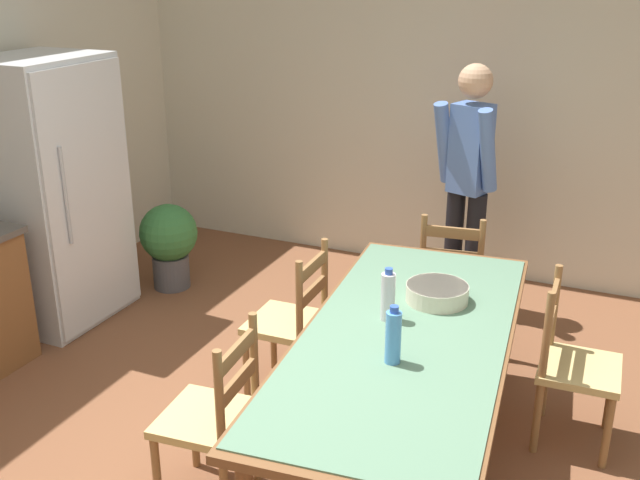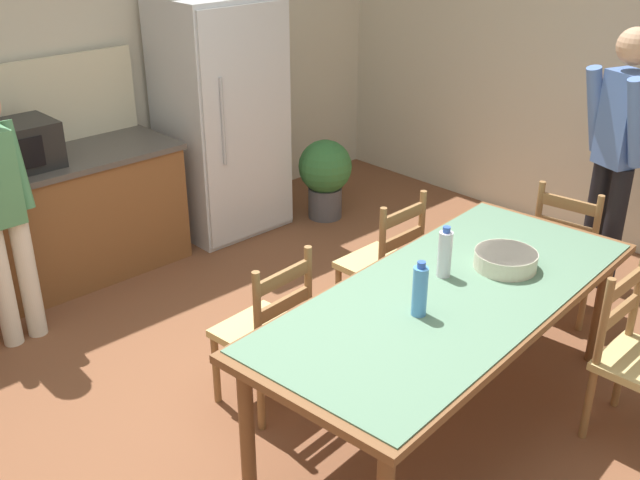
{
  "view_description": "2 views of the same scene",
  "coord_description": "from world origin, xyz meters",
  "views": [
    {
      "loc": [
        -2.45,
        -1.46,
        2.41
      ],
      "look_at": [
        0.41,
        -0.19,
        1.22
      ],
      "focal_mm": 42.0,
      "sensor_mm": 36.0,
      "label": 1
    },
    {
      "loc": [
        -2.06,
        -2.42,
        2.53
      ],
      "look_at": [
        0.11,
        -0.13,
        1.03
      ],
      "focal_mm": 42.0,
      "sensor_mm": 36.0,
      "label": 2
    }
  ],
  "objects": [
    {
      "name": "person_at_counter",
      "position": [
        -0.69,
        1.69,
        0.88
      ],
      "size": [
        0.39,
        0.27,
        1.57
      ],
      "rotation": [
        0.0,
        0.0,
        1.57
      ],
      "color": "silver",
      "rests_on": "ground"
    },
    {
      "name": "person_by_table",
      "position": [
        2.55,
        -0.37,
        0.99
      ],
      "size": [
        0.38,
        0.49,
        1.76
      ],
      "rotation": [
        0.0,
        0.0,
        2.82
      ],
      "color": "black",
      "rests_on": "ground"
    },
    {
      "name": "bottle_near_centre",
      "position": [
        0.3,
        -0.59,
        0.88
      ],
      "size": [
        0.07,
        0.07,
        0.27
      ],
      "color": "#4C8ED6",
      "rests_on": "dining_table"
    },
    {
      "name": "wall_back",
      "position": [
        0.0,
        2.66,
        1.45
      ],
      "size": [
        6.52,
        0.12,
        2.9
      ],
      "primitive_type": "cube",
      "color": "beige",
      "rests_on": "ground"
    },
    {
      "name": "serving_bowl",
      "position": [
        0.98,
        -0.59,
        0.8
      ],
      "size": [
        0.32,
        0.32,
        0.09
      ],
      "color": "beige",
      "rests_on": "dining_table"
    },
    {
      "name": "bottle_off_centre",
      "position": [
        0.68,
        -0.43,
        0.88
      ],
      "size": [
        0.07,
        0.07,
        0.27
      ],
      "color": "silver",
      "rests_on": "dining_table"
    },
    {
      "name": "potted_plant",
      "position": [
        1.95,
        1.76,
        0.39
      ],
      "size": [
        0.44,
        0.44,
        0.67
      ],
      "color": "#4C4C51",
      "rests_on": "ground"
    },
    {
      "name": "microwave",
      "position": [
        -0.35,
        2.21,
        1.03
      ],
      "size": [
        0.5,
        0.39,
        0.3
      ],
      "color": "black",
      "rests_on": "kitchen_counter"
    },
    {
      "name": "chair_side_far_right",
      "position": [
        1.01,
        0.26,
        0.44
      ],
      "size": [
        0.43,
        0.41,
        0.91
      ],
      "rotation": [
        0.0,
        0.0,
        3.17
      ],
      "color": "olive",
      "rests_on": "ground"
    },
    {
      "name": "wall_right",
      "position": [
        3.26,
        0.0,
        1.45
      ],
      "size": [
        0.12,
        5.2,
        2.9
      ],
      "primitive_type": "cube",
      "color": "beige",
      "rests_on": "ground"
    },
    {
      "name": "dining_table",
      "position": [
        0.58,
        -0.56,
        0.68
      ],
      "size": [
        2.33,
        1.17,
        0.75
      ],
      "rotation": [
        0.0,
        0.0,
        0.09
      ],
      "color": "brown",
      "rests_on": "ground"
    },
    {
      "name": "refrigerator",
      "position": [
        1.25,
        2.19,
        0.91
      ],
      "size": [
        0.84,
        0.73,
        1.82
      ],
      "color": "silver",
      "rests_on": "ground"
    },
    {
      "name": "chair_head_end",
      "position": [
        1.99,
        -0.43,
        0.44
      ],
      "size": [
        0.45,
        0.47,
        0.91
      ],
      "rotation": [
        0.0,
        0.0,
        1.71
      ],
      "color": "olive",
      "rests_on": "ground"
    },
    {
      "name": "chair_side_near_right",
      "position": [
        1.16,
        -1.28,
        0.44
      ],
      "size": [
        0.43,
        0.41,
        0.91
      ],
      "rotation": [
        0.0,
        0.0,
        0.03
      ],
      "color": "olive",
      "rests_on": "ground"
    },
    {
      "name": "ground_plane",
      "position": [
        0.0,
        0.0,
        0.0
      ],
      "size": [
        8.32,
        8.32,
        0.0
      ],
      "primitive_type": "plane",
      "color": "brown"
    },
    {
      "name": "chair_side_far_left",
      "position": [
        -0.0,
        0.16,
        0.44
      ],
      "size": [
        0.45,
        0.43,
        0.91
      ],
      "rotation": [
        0.0,
        0.0,
        3.23
      ],
      "color": "olive",
      "rests_on": "ground"
    }
  ]
}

